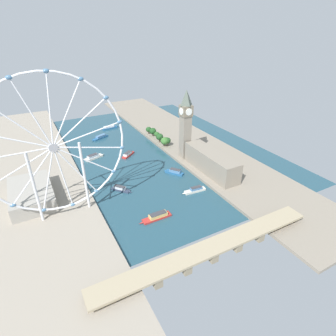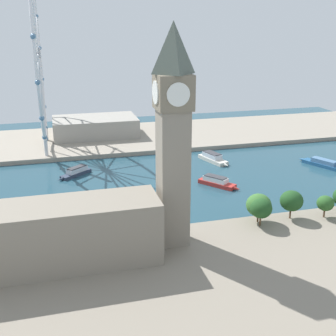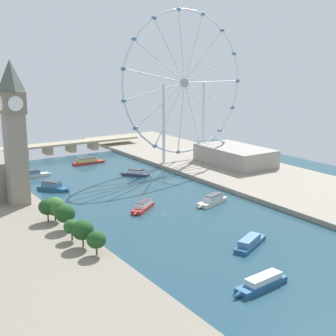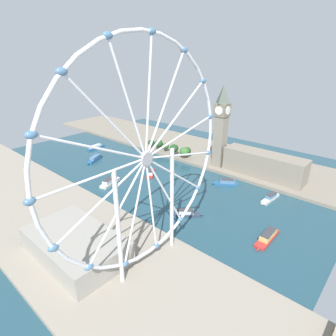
% 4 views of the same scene
% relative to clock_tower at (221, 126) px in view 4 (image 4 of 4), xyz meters
% --- Properties ---
extents(ground_plane, '(377.88, 377.88, 0.00)m').
position_rel_clock_tower_xyz_m(ground_plane, '(72.59, -52.44, -48.41)').
color(ground_plane, '#234756').
extents(riverbank_left, '(90.00, 520.00, 3.00)m').
position_rel_clock_tower_xyz_m(riverbank_left, '(-31.35, -52.44, -46.91)').
color(riverbank_left, gray).
rests_on(riverbank_left, ground_plane).
extents(riverbank_right, '(90.00, 520.00, 3.00)m').
position_rel_clock_tower_xyz_m(riverbank_right, '(176.53, -52.44, -46.91)').
color(riverbank_right, gray).
rests_on(riverbank_right, ground_plane).
extents(clock_tower, '(14.12, 14.12, 87.23)m').
position_rel_clock_tower_xyz_m(clock_tower, '(0.00, 0.00, 0.00)').
color(clock_tower, gray).
rests_on(clock_tower, riverbank_left).
extents(parliament_block, '(22.00, 81.61, 24.27)m').
position_rel_clock_tower_xyz_m(parliament_block, '(-6.34, 48.80, -33.28)').
color(parliament_block, gray).
rests_on(parliament_block, riverbank_left).
extents(tree_row_embankment, '(14.45, 65.76, 13.55)m').
position_rel_clock_tower_xyz_m(tree_row_embankment, '(5.96, -63.36, -37.15)').
color(tree_row_embankment, '#513823').
rests_on(tree_row_embankment, riverbank_left).
extents(ferris_wheel, '(122.65, 3.20, 127.66)m').
position_rel_clock_tower_xyz_m(ferris_wheel, '(159.49, 51.42, 20.56)').
color(ferris_wheel, silver).
rests_on(ferris_wheel, riverbank_right).
extents(riverside_hall, '(39.10, 65.64, 14.50)m').
position_rel_clock_tower_xyz_m(riverside_hall, '(185.51, 13.41, -38.16)').
color(riverside_hall, gray).
rests_on(riverside_hall, riverbank_right).
extents(tour_boat_0, '(28.10, 7.26, 5.54)m').
position_rel_clock_tower_xyz_m(tour_boat_0, '(32.02, 73.61, -46.24)').
color(tour_boat_0, beige).
rests_on(tour_boat_0, ground_plane).
extents(tour_boat_1, '(32.44, 7.54, 5.48)m').
position_rel_clock_tower_xyz_m(tour_boat_1, '(87.47, 94.92, -46.15)').
color(tour_boat_1, '#B22D28').
rests_on(tour_boat_1, ground_plane).
extents(tour_boat_2, '(29.59, 9.06, 5.06)m').
position_rel_clock_tower_xyz_m(tour_boat_2, '(51.13, -158.42, -46.25)').
color(tour_boat_2, '#235684').
rests_on(tour_boat_2, ground_plane).
extents(tour_boat_3, '(18.29, 21.64, 5.33)m').
position_rel_clock_tower_xyz_m(tour_boat_3, '(100.93, 34.00, -46.23)').
color(tour_boat_3, '#2D384C').
rests_on(tour_boat_3, ground_plane).
extents(tour_boat_4, '(28.62, 14.32, 6.01)m').
position_rel_clock_tower_xyz_m(tour_boat_4, '(105.52, -57.52, -45.98)').
color(tour_boat_4, beige).
rests_on(tour_boat_4, ground_plane).
extents(tour_boat_5, '(29.52, 17.18, 4.99)m').
position_rel_clock_tower_xyz_m(tour_boat_5, '(77.83, -123.06, -46.35)').
color(tour_boat_5, '#235684').
rests_on(tour_boat_5, ground_plane).
extents(tour_boat_6, '(18.71, 24.14, 6.30)m').
position_rel_clock_tower_xyz_m(tour_boat_6, '(31.73, 29.06, -45.86)').
color(tour_boat_6, '#235684').
rests_on(tour_boat_6, ground_plane).
extents(tour_boat_7, '(23.30, 19.43, 5.51)m').
position_rel_clock_tower_xyz_m(tour_boat_7, '(62.44, -43.83, -46.15)').
color(tour_boat_7, '#B22D28').
rests_on(tour_boat_7, ground_plane).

